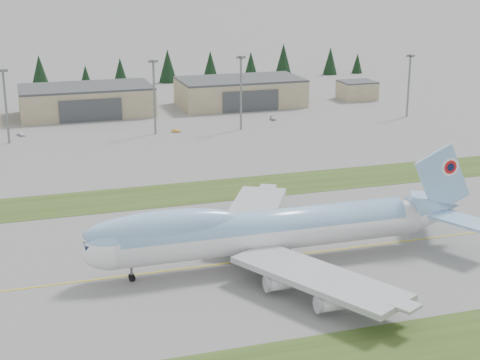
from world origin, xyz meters
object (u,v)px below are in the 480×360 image
object	(u,v)px
service_vehicle_a	(21,136)
boeing_747_freighter	(267,230)
hangar_center	(86,100)
hangar_right	(240,92)
service_vehicle_b	(176,132)
service_vehicle_c	(273,120)

from	to	relation	value
service_vehicle_a	boeing_747_freighter	bearing A→B (deg)	-101.49
hangar_center	hangar_right	xyz separation A→B (m)	(60.00, 0.00, 0.00)
boeing_747_freighter	hangar_center	world-z (taller)	boeing_747_freighter
service_vehicle_b	service_vehicle_c	world-z (taller)	service_vehicle_c
hangar_right	service_vehicle_b	size ratio (longest dim) A/B	15.44
boeing_747_freighter	service_vehicle_b	bearing A→B (deg)	86.19
service_vehicle_a	service_vehicle_c	size ratio (longest dim) A/B	0.81
service_vehicle_c	boeing_747_freighter	bearing A→B (deg)	-99.34
hangar_right	service_vehicle_a	world-z (taller)	hangar_right
hangar_center	hangar_right	bearing A→B (deg)	0.00
service_vehicle_b	service_vehicle_a	bearing A→B (deg)	101.60
hangar_center	service_vehicle_a	world-z (taller)	hangar_center
service_vehicle_a	hangar_center	bearing A→B (deg)	18.92
hangar_center	service_vehicle_c	size ratio (longest dim) A/B	10.65
boeing_747_freighter	hangar_right	bearing A→B (deg)	74.51
service_vehicle_a	service_vehicle_c	distance (m)	87.69
service_vehicle_a	service_vehicle_b	size ratio (longest dim) A/B	1.18
boeing_747_freighter	hangar_center	distance (m)	153.14
hangar_right	service_vehicle_c	distance (m)	30.22
service_vehicle_b	hangar_right	bearing A→B (deg)	-18.95
hangar_center	service_vehicle_a	bearing A→B (deg)	-130.91
service_vehicle_a	service_vehicle_b	bearing A→B (deg)	-41.71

